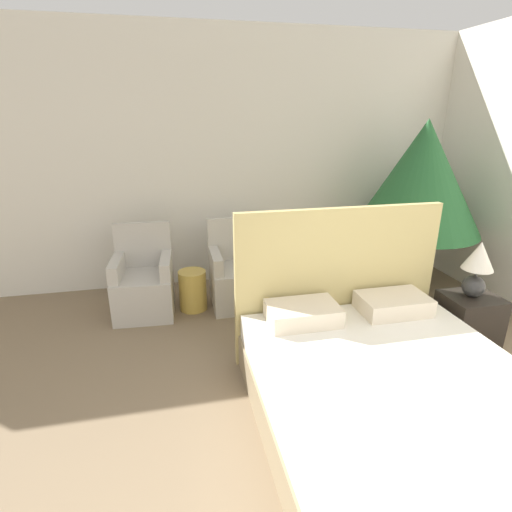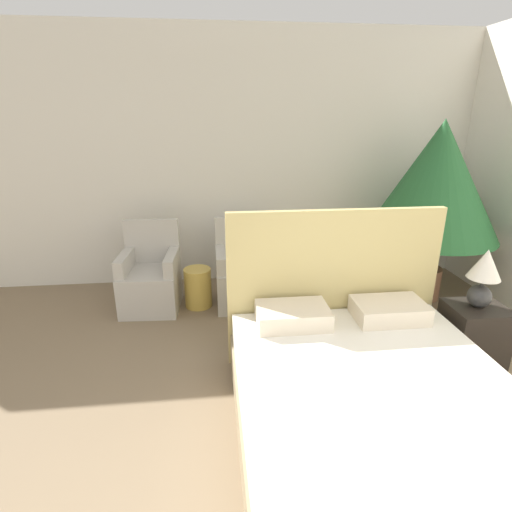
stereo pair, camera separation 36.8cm
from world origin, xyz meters
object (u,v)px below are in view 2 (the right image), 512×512
Objects in this scene: bed at (370,397)px; armchair_near_window_left at (151,282)px; potted_palm at (436,183)px; armchair_near_window_right at (244,278)px; nightstand at (473,335)px; table_lamp at (484,274)px; side_table at (198,287)px.

armchair_near_window_left is (-1.64, 2.01, 0.02)m from bed.
potted_palm is (1.38, 1.94, 1.03)m from bed.
armchair_near_window_right is 1.77× the size of nightstand.
potted_palm is at bearing 79.29° from table_lamp.
armchair_near_window_left is 1.77× the size of nightstand.
armchair_near_window_right is at bearing 143.28° from table_lamp.
armchair_near_window_left is at bearing -179.93° from armchair_near_window_right.
nightstand reaches higher than side_table.
nightstand is at bearing -27.94° from table_lamp.
armchair_near_window_left is at bearing 129.26° from bed.
bed reaches higher than side_table.
side_table is at bearing 150.19° from table_lamp.
bed is 2.29m from side_table.
nightstand is 1.07× the size of table_lamp.
bed is at bearing -72.06° from armchair_near_window_right.
armchair_near_window_right is (0.99, 0.00, 0.00)m from armchair_near_window_left.
potted_palm is at bearing 2.00° from armchair_near_window_left.
table_lamp reaches higher than nightstand.
side_table is (-1.14, 1.98, -0.06)m from bed.
armchair_near_window_right is 0.50m from side_table.
bed is 3.85× the size of nightstand.
potted_palm reaches higher than nightstand.
armchair_near_window_left is at bearing 177.27° from side_table.
side_table is (-2.52, 0.04, -1.09)m from potted_palm.
nightstand is (1.79, -1.33, -0.03)m from armchair_near_window_right.
potted_palm is at bearing 54.65° from bed.
table_lamp is (1.14, 0.68, 0.53)m from bed.
armchair_near_window_left reaches higher than side_table.
armchair_near_window_left reaches higher than nightstand.
nightstand is at bearing -22.37° from armchair_near_window_left.
table_lamp is 2.69m from side_table.
bed is at bearing -60.01° from side_table.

